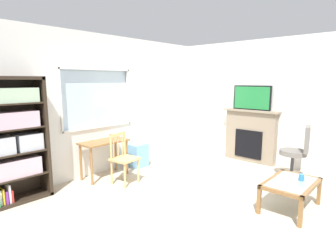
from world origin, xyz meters
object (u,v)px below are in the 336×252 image
desk_under_window (104,147)px  sippy_cup (301,177)px  tv (252,98)px  fireplace (250,136)px  office_chair (298,149)px  coffee_table (291,186)px  wooden_chair (123,158)px  plastic_drawer_unit (137,155)px  bookshelf (13,138)px

desk_under_window → sippy_cup: desk_under_window is taller
sippy_cup → tv: bearing=43.3°
fireplace → office_chair: size_ratio=1.24×
office_chair → desk_under_window: bearing=131.1°
coffee_table → sippy_cup: bearing=-33.1°
desk_under_window → fireplace: 3.23m
wooden_chair → plastic_drawer_unit: (0.81, 0.56, -0.22)m
tv → coffee_table: bearing=-140.6°
tv → fireplace: bearing=0.0°
bookshelf → wooden_chair: (1.55, -0.62, -0.51)m
wooden_chair → tv: 3.12m
tv → sippy_cup: tv is taller
bookshelf → coffee_table: bearing=-51.9°
wooden_chair → tv: size_ratio=1.05×
plastic_drawer_unit → office_chair: office_chair is taller
fireplace → tv: tv is taller
tv → coffee_table: (-1.82, -1.50, -1.09)m
plastic_drawer_unit → office_chair: (1.53, -2.78, 0.31)m
office_chair → sippy_cup: office_chair is taller
wooden_chair → fireplace: (2.78, -1.06, 0.13)m
desk_under_window → coffee_table: bearing=-72.4°
plastic_drawer_unit → sippy_cup: bearing=-85.3°
coffee_table → sippy_cup: sippy_cup is taller
office_chair → sippy_cup: bearing=-161.1°
fireplace → sippy_cup: bearing=-137.0°
coffee_table → tv: bearing=39.4°
bookshelf → desk_under_window: bookshelf is taller
desk_under_window → tv: (2.80, -1.58, 0.86)m
desk_under_window → office_chair: (2.38, -2.73, -0.03)m
bookshelf → coffee_table: size_ratio=2.04×
tv → desk_under_window: bearing=150.6°
bookshelf → plastic_drawer_unit: (2.37, -0.06, -0.73)m
fireplace → tv: size_ratio=1.45×
fireplace → tv: (-0.02, -0.00, 0.85)m
plastic_drawer_unit → tv: bearing=-39.9°
coffee_table → wooden_chair: bearing=110.2°
tv → coffee_table: size_ratio=0.93×
fireplace → wooden_chair: bearing=159.1°
office_chair → wooden_chair: bearing=136.6°
desk_under_window → office_chair: 3.62m
wooden_chair → desk_under_window: bearing=93.9°
bookshelf → tv: (4.32, -1.69, 0.47)m
bookshelf → coffee_table: 4.09m
fireplace → plastic_drawer_unit: bearing=140.4°
coffee_table → office_chair: bearing=13.7°
plastic_drawer_unit → bookshelf: bearing=178.6°
coffee_table → sippy_cup: 0.20m
desk_under_window → office_chair: bearing=-48.9°
coffee_table → bookshelf: bearing=128.1°
bookshelf → sippy_cup: bookshelf is taller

